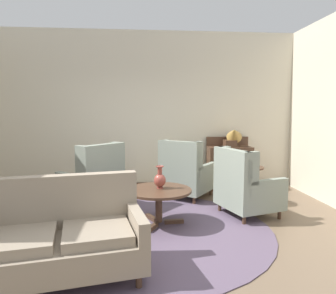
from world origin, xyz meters
The scene contains 13 objects.
ground centered at (0.00, 0.00, 0.00)m, with size 9.06×9.06×0.00m, color brown.
wall_back centered at (0.00, 2.74, 1.64)m, with size 6.63×0.08×3.28m, color beige.
baseboard_back centered at (0.00, 2.68, 0.06)m, with size 6.47×0.03×0.12m, color #4C3323.
area_rug centered at (0.00, 0.30, 0.01)m, with size 3.48×3.48×0.01m, color #5B4C60.
coffee_table centered at (0.20, 0.47, 0.44)m, with size 0.94×0.94×0.53m.
porcelain_vase centered at (0.22, 0.51, 0.66)m, with size 0.17×0.17×0.33m.
settee centered at (-0.85, -0.88, 0.40)m, with size 1.73×1.12×0.97m.
armchair_far_left centered at (1.55, 0.76, 0.45)m, with size 1.01×1.02×1.06m.
armchair_beside_settee centered at (0.78, 1.83, 0.45)m, with size 1.16×1.18×1.11m.
armchair_foreground_right centered at (-0.83, 1.35, 0.46)m, with size 1.16×1.16×1.11m.
side_table centered at (1.86, 1.37, 0.40)m, with size 0.46×0.46×0.67m.
sideboard centered at (1.79, 2.44, 0.51)m, with size 0.91×0.42×1.09m.
gramophone centered at (1.84, 2.36, 1.13)m, with size 0.42×0.49×0.49m.
Camera 1 is at (-0.05, -3.87, 1.63)m, focal length 33.42 mm.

